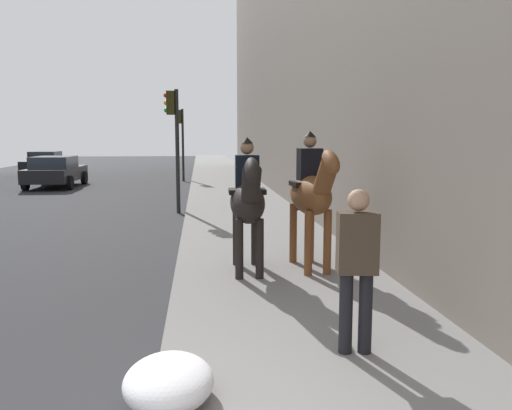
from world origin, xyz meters
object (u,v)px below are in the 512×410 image
Objects in this scene: mounted_horse_far at (312,193)px; traffic_light_far_curb at (181,133)px; traffic_light_near_curb at (174,131)px; mounted_horse_near at (248,200)px; pedestrian_greeting at (357,260)px; car_mid_lane at (45,163)px; car_near_lane at (56,171)px.

traffic_light_far_curb reaches higher than mounted_horse_far.
mounted_horse_far is 8.01m from traffic_light_near_curb.
traffic_light_near_curb is 11.49m from traffic_light_far_curb.
mounted_horse_far is at bearing 97.28° from mounted_horse_near.
mounted_horse_far is 0.62× the size of traffic_light_far_curb.
pedestrian_greeting is 11.21m from traffic_light_near_curb.
pedestrian_greeting is at bearing 15.11° from mounted_horse_near.
pedestrian_greeting is 29.74m from car_mid_lane.
pedestrian_greeting is at bearing -173.60° from traffic_light_far_curb.
traffic_light_far_curb is at bearing -64.27° from car_near_lane.
car_near_lane is at bearing 115.18° from traffic_light_far_curb.
car_mid_lane is 1.06× the size of traffic_light_near_curb.
traffic_light_far_curb is (11.49, 0.19, 0.01)m from traffic_light_near_curb.
mounted_horse_near is at bearing 21.09° from pedestrian_greeting.
traffic_light_far_curb reaches higher than pedestrian_greeting.
mounted_horse_near reaches higher than car_near_lane.
traffic_light_near_curb is at bearing -167.42° from mounted_horse_near.
mounted_horse_far is 0.58× the size of car_mid_lane.
mounted_horse_far is (0.11, -1.07, 0.09)m from mounted_horse_near.
mounted_horse_far reaches higher than mounted_horse_near.
traffic_light_near_curb reaches higher than car_near_lane.
car_near_lane is at bearing 19.85° from car_mid_lane.
car_near_lane is 6.53m from traffic_light_far_curb.
mounted_horse_near is at bearing -89.25° from mounted_horse_far.
mounted_horse_near is 0.50× the size of car_near_lane.
mounted_horse_near is 1.30× the size of pedestrian_greeting.
pedestrian_greeting is at bearing -167.97° from traffic_light_near_curb.
car_near_lane is 1.19× the size of traffic_light_far_curb.
pedestrian_greeting is 0.45× the size of traffic_light_near_curb.
car_near_lane is 1.12× the size of car_mid_lane.
traffic_light_far_curb is at bearing 13.69° from pedestrian_greeting.
traffic_light_far_curb is (18.98, 2.78, 1.11)m from mounted_horse_far.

